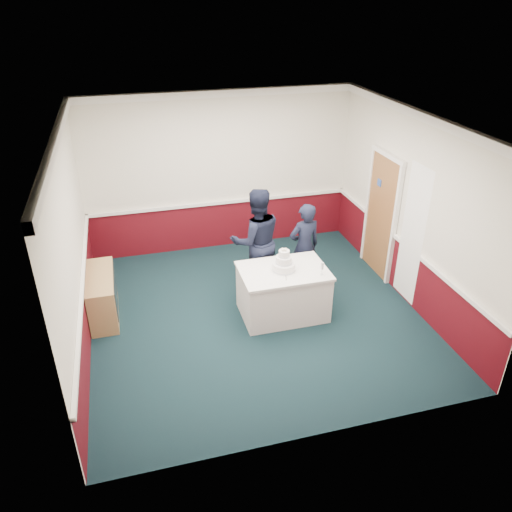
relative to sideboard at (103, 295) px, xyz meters
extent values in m
plane|color=#13292E|center=(2.28, -0.62, -0.35)|extent=(5.00, 5.00, 0.00)
cube|color=silver|center=(2.28, 1.85, 1.15)|extent=(5.00, 0.05, 3.00)
cube|color=silver|center=(-0.20, -0.62, 1.15)|extent=(0.05, 5.00, 3.00)
cube|color=silver|center=(4.75, -0.62, 1.15)|extent=(0.05, 5.00, 3.00)
cube|color=white|center=(2.28, -0.62, 2.62)|extent=(5.00, 5.00, 0.05)
cube|color=#4E0A12|center=(2.28, 1.86, 0.10)|extent=(5.00, 0.02, 0.90)
cube|color=white|center=(2.28, 1.85, 0.57)|extent=(4.98, 0.05, 0.06)
cube|color=white|center=(2.28, 1.84, 2.58)|extent=(5.00, 0.08, 0.12)
cube|color=olive|center=(4.74, 0.18, 0.70)|extent=(0.05, 0.90, 2.10)
cube|color=#234799|center=(4.71, 0.33, 1.27)|extent=(0.01, 0.12, 0.12)
cube|color=white|center=(4.70, -0.87, 0.85)|extent=(0.02, 0.60, 2.20)
cube|color=tan|center=(0.00, 0.00, 0.00)|extent=(0.40, 1.20, 0.70)
cube|color=black|center=(0.20, 0.00, 0.05)|extent=(0.01, 1.00, 0.50)
cube|color=white|center=(2.69, -0.71, 0.03)|extent=(1.28, 0.88, 0.76)
cube|color=white|center=(2.69, -0.71, 0.42)|extent=(1.32, 0.92, 0.04)
cylinder|color=white|center=(2.69, -0.71, 0.50)|extent=(0.34, 0.34, 0.12)
cylinder|color=silver|center=(2.69, -0.71, 0.45)|extent=(0.35, 0.35, 0.03)
cylinder|color=white|center=(2.69, -0.71, 0.61)|extent=(0.24, 0.24, 0.11)
cylinder|color=silver|center=(2.69, -0.71, 0.57)|extent=(0.25, 0.25, 0.02)
cylinder|color=white|center=(2.69, -0.71, 0.72)|extent=(0.16, 0.16, 0.10)
cylinder|color=silver|center=(2.69, -0.71, 0.68)|extent=(0.17, 0.17, 0.02)
sphere|color=#EDE5C9|center=(2.69, -0.71, 0.79)|extent=(0.03, 0.03, 0.03)
sphere|color=#EDE5C9|center=(2.72, -0.69, 0.79)|extent=(0.03, 0.03, 0.03)
sphere|color=#EDE5C9|center=(2.67, -0.68, 0.79)|extent=(0.03, 0.03, 0.03)
sphere|color=#EDE5C9|center=(2.71, -0.73, 0.79)|extent=(0.03, 0.03, 0.03)
sphere|color=#EDE5C9|center=(2.67, -0.72, 0.79)|extent=(0.03, 0.03, 0.03)
cube|color=silver|center=(2.66, -0.91, 0.44)|extent=(0.07, 0.22, 0.00)
cylinder|color=silver|center=(3.19, -0.99, 0.44)|extent=(0.05, 0.05, 0.01)
cylinder|color=silver|center=(3.19, -0.99, 0.49)|extent=(0.01, 0.01, 0.09)
cylinder|color=silver|center=(3.19, -0.99, 0.59)|extent=(0.04, 0.04, 0.11)
imported|color=black|center=(2.50, 0.14, 0.55)|extent=(0.88, 0.69, 1.80)
imported|color=black|center=(3.28, -0.01, 0.41)|extent=(0.60, 0.44, 1.52)
camera|label=1|loc=(0.58, -6.87, 4.19)|focal=35.00mm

